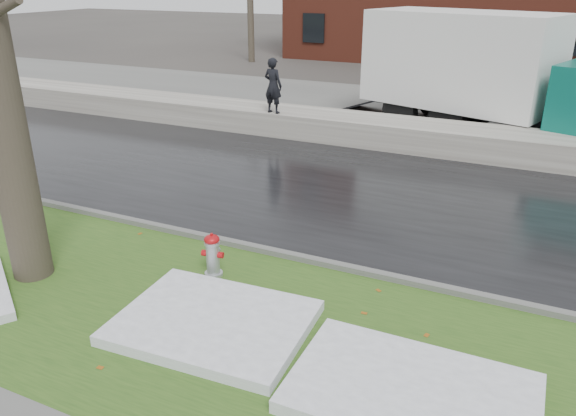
% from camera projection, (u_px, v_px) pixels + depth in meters
% --- Properties ---
extents(ground, '(120.00, 120.00, 0.00)m').
position_uv_depth(ground, '(255.00, 284.00, 9.05)').
color(ground, '#47423D').
rests_on(ground, ground).
extents(verge, '(60.00, 4.50, 0.04)m').
position_uv_depth(verge, '(213.00, 323.00, 8.00)').
color(verge, '#2A4D19').
rests_on(verge, ground).
extents(road, '(60.00, 7.00, 0.03)m').
position_uv_depth(road, '(348.00, 193.00, 12.80)').
color(road, black).
rests_on(road, ground).
extents(parking_lot, '(60.00, 9.00, 0.03)m').
position_uv_depth(parking_lot, '(428.00, 115.00, 19.91)').
color(parking_lot, slate).
rests_on(parking_lot, ground).
extents(curb, '(60.00, 0.15, 0.14)m').
position_uv_depth(curb, '(281.00, 254.00, 9.86)').
color(curb, slate).
rests_on(curb, ground).
extents(snowbank, '(60.00, 1.60, 0.75)m').
position_uv_depth(snowbank, '(397.00, 134.00, 16.18)').
color(snowbank, '#BAB7AA').
rests_on(snowbank, ground).
extents(bg_tree_left, '(1.40, 1.62, 6.50)m').
position_uv_depth(bg_tree_left, '(250.00, 0.00, 30.85)').
color(bg_tree_left, brown).
rests_on(bg_tree_left, ground).
extents(fire_hydrant, '(0.38, 0.34, 0.76)m').
position_uv_depth(fire_hydrant, '(213.00, 253.00, 9.09)').
color(fire_hydrant, '#A4A7AC').
rests_on(fire_hydrant, verge).
extents(box_truck, '(10.83, 5.19, 3.61)m').
position_uv_depth(box_truck, '(495.00, 73.00, 16.71)').
color(box_truck, black).
rests_on(box_truck, ground).
extents(worker, '(0.65, 0.48, 1.63)m').
position_uv_depth(worker, '(273.00, 86.00, 16.66)').
color(worker, black).
rests_on(worker, snowbank).
extents(snow_patch_near, '(2.70, 2.14, 0.16)m').
position_uv_depth(snow_patch_near, '(213.00, 322.00, 7.85)').
color(snow_patch_near, white).
rests_on(snow_patch_near, verge).
extents(snow_patch_side, '(2.80, 1.81, 0.18)m').
position_uv_depth(snow_patch_side, '(412.00, 393.00, 6.50)').
color(snow_patch_side, white).
rests_on(snow_patch_side, verge).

